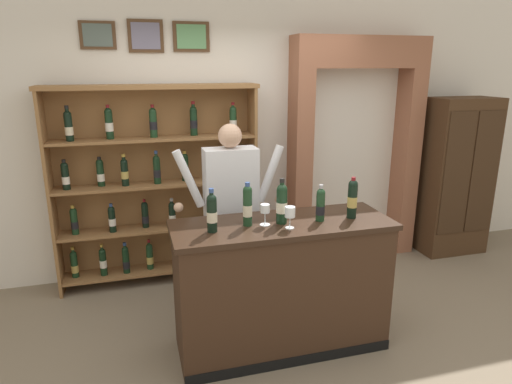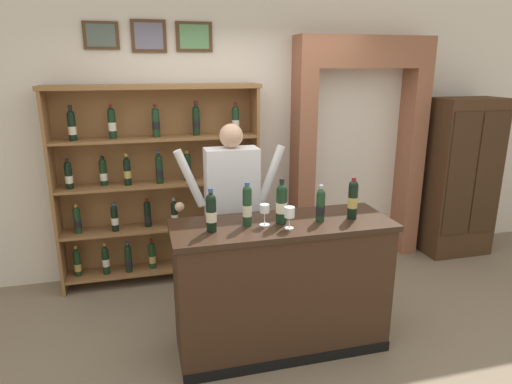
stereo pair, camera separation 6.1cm
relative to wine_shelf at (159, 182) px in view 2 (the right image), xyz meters
The scene contains 14 objects.
ground_plane 1.95m from the wine_shelf, 61.01° to the right, with size 14.00×14.00×0.02m, color #7A6B56.
back_wall 1.07m from the wine_shelf, 17.41° to the left, with size 12.00×0.19×3.39m.
wine_shelf is the anchor object (origin of this frame).
archway_doorway 2.19m from the wine_shelf, ahead, with size 1.49×0.45×2.44m.
side_cabinet 3.37m from the wine_shelf, ahead, with size 0.75×0.45×1.80m.
tasting_counter 1.74m from the wine_shelf, 60.65° to the right, with size 1.64×0.60×1.03m.
shopkeeper 0.98m from the wine_shelf, 54.60° to the right, with size 0.96×0.22×1.68m.
tasting_bottle_bianco 1.52m from the wine_shelf, 79.29° to the right, with size 0.07×0.07×0.31m.
tasting_bottle_brunello 1.54m from the wine_shelf, 69.07° to the right, with size 0.07×0.07×0.32m.
tasting_bottle_rosso 1.67m from the wine_shelf, 61.14° to the right, with size 0.08×0.08×0.34m.
tasting_bottle_riserva 1.84m from the wine_shelf, 53.64° to the right, with size 0.07×0.07×0.28m.
tasting_bottle_prosecco 2.01m from the wine_shelf, 47.78° to the right, with size 0.07×0.07×0.32m.
wine_glass_center 1.78m from the wine_shelf, 62.42° to the right, with size 0.07×0.07×0.16m.
wine_glass_right 1.61m from the wine_shelf, 65.38° to the right, with size 0.08×0.08×0.16m.
Camera 2 is at (-0.96, -2.94, 2.14)m, focal length 31.37 mm.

